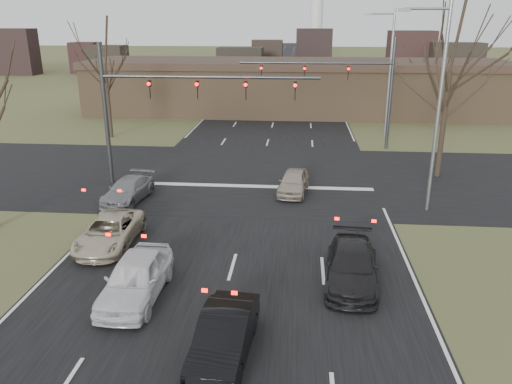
# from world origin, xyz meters

# --- Properties ---
(ground) EXTENTS (360.00, 360.00, 0.00)m
(ground) POSITION_xyz_m (0.00, 0.00, 0.00)
(ground) COLOR #49522C
(ground) RESTS_ON ground
(road_main) EXTENTS (14.00, 300.00, 0.02)m
(road_main) POSITION_xyz_m (0.00, 60.00, 0.01)
(road_main) COLOR black
(road_main) RESTS_ON ground
(road_cross) EXTENTS (200.00, 14.00, 0.02)m
(road_cross) POSITION_xyz_m (0.00, 15.00, 0.01)
(road_cross) COLOR black
(road_cross) RESTS_ON ground
(building) EXTENTS (42.40, 10.40, 5.30)m
(building) POSITION_xyz_m (2.00, 38.00, 2.67)
(building) COLOR brown
(building) RESTS_ON ground
(mast_arm_near) EXTENTS (12.12, 0.24, 8.00)m
(mast_arm_near) POSITION_xyz_m (-5.23, 13.00, 5.07)
(mast_arm_near) COLOR #383A3D
(mast_arm_near) RESTS_ON ground
(mast_arm_far) EXTENTS (11.12, 0.24, 8.00)m
(mast_arm_far) POSITION_xyz_m (6.18, 23.00, 5.02)
(mast_arm_far) COLOR #383A3D
(mast_arm_far) RESTS_ON ground
(streetlight_right_near) EXTENTS (2.34, 0.25, 10.00)m
(streetlight_right_near) POSITION_xyz_m (8.82, 10.00, 5.59)
(streetlight_right_near) COLOR gray
(streetlight_right_near) RESTS_ON ground
(streetlight_right_far) EXTENTS (2.34, 0.25, 10.00)m
(streetlight_right_far) POSITION_xyz_m (9.32, 27.00, 5.59)
(streetlight_right_far) COLOR gray
(streetlight_right_far) RESTS_ON ground
(tree_right_near) EXTENTS (6.90, 6.90, 11.50)m
(tree_right_near) POSITION_xyz_m (11.00, 16.00, 8.90)
(tree_right_near) COLOR black
(tree_right_near) RESTS_ON ground
(tree_left_far) EXTENTS (5.70, 5.70, 9.50)m
(tree_left_far) POSITION_xyz_m (-13.00, 25.00, 7.34)
(tree_left_far) COLOR black
(tree_left_far) RESTS_ON ground
(tree_right_far) EXTENTS (5.40, 5.40, 9.00)m
(tree_right_far) POSITION_xyz_m (15.00, 35.00, 6.96)
(tree_right_far) COLOR black
(tree_right_far) RESTS_ON ground
(car_silver_suv) EXTENTS (2.18, 4.55, 1.25)m
(car_silver_suv) POSITION_xyz_m (-5.45, 4.55, 0.63)
(car_silver_suv) COLOR beige
(car_silver_suv) RESTS_ON ground
(car_white_sedan) EXTENTS (1.82, 4.45, 1.51)m
(car_white_sedan) POSITION_xyz_m (-3.00, 0.52, 0.75)
(car_white_sedan) COLOR silver
(car_white_sedan) RESTS_ON ground
(car_black_hatch) EXTENTS (1.70, 4.12, 1.33)m
(car_black_hatch) POSITION_xyz_m (0.50, -2.40, 0.66)
(car_black_hatch) COLOR black
(car_black_hatch) RESTS_ON ground
(car_charcoal_sedan) EXTENTS (2.24, 4.69, 1.32)m
(car_charcoal_sedan) POSITION_xyz_m (4.48, 2.23, 0.66)
(car_charcoal_sedan) COLOR black
(car_charcoal_sedan) RESTS_ON ground
(car_grey_ahead) EXTENTS (2.16, 4.32, 1.20)m
(car_grey_ahead) POSITION_xyz_m (-6.50, 10.05, 0.60)
(car_grey_ahead) COLOR gray
(car_grey_ahead) RESTS_ON ground
(car_silver_ahead) EXTENTS (1.92, 3.88, 1.27)m
(car_silver_ahead) POSITION_xyz_m (2.21, 12.12, 0.64)
(car_silver_ahead) COLOR #AE9F8C
(car_silver_ahead) RESTS_ON ground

